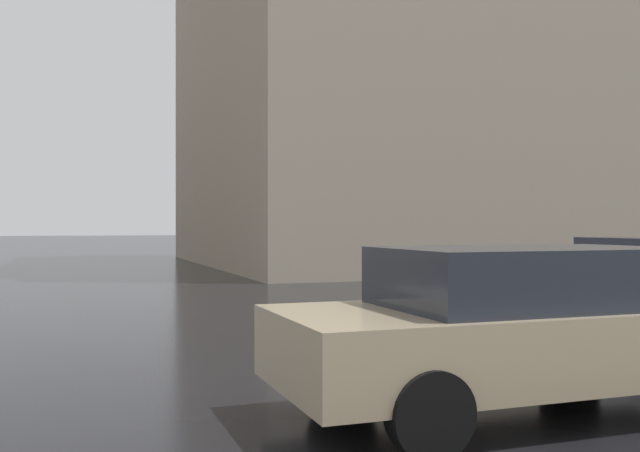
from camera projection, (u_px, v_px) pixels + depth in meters
haussmann_block_corner at (476, 42)px, 31.51m from camera, size 17.47×23.97×19.98m
car_champagne at (518, 324)px, 6.05m from camera, size 1.85×4.10×1.41m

